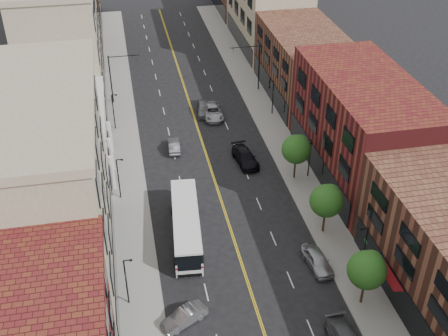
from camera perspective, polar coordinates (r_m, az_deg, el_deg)
sidewalk_left at (r=73.42m, az=-10.04°, el=2.13°), size 4.00×110.00×0.15m
sidewalk_right at (r=75.97m, az=5.17°, el=3.70°), size 4.00×110.00×0.15m
bldg_l_tanoffice at (r=50.65m, az=-17.66°, el=-2.89°), size 10.00×22.00×18.00m
bldg_l_white at (r=68.39m, az=-16.03°, el=2.57°), size 10.00×14.00×8.00m
bldg_l_far_a at (r=81.59m, az=-16.13°, el=11.64°), size 10.00×20.00×18.00m
bldg_l_far_b at (r=100.92m, az=-15.54°, el=14.98°), size 10.00×20.00×15.00m
bldg_r_mid at (r=66.46m, az=13.83°, el=3.98°), size 10.00×22.00×12.00m
bldg_r_far_a at (r=84.29m, az=8.14°, el=10.39°), size 10.00×20.00×10.00m
bldg_r_far_b at (r=102.39m, az=4.44°, el=16.03°), size 10.00×22.00×14.00m
tree_r_1 at (r=50.20m, az=14.38°, el=-9.87°), size 3.40×3.40×5.59m
tree_r_2 at (r=57.11m, az=10.43°, el=-3.18°), size 3.40×3.40×5.59m
tree_r_3 at (r=64.82m, az=7.42°, el=2.01°), size 3.40×3.40×5.59m
lamp_l_1 at (r=50.11m, az=-9.88°, el=-11.09°), size 0.81×0.55×5.05m
lamp_l_2 at (r=62.59m, az=-10.65°, el=-0.86°), size 0.81×0.55×5.05m
lamp_l_3 at (r=76.40m, az=-11.15°, el=5.83°), size 0.81×0.55×5.05m
lamp_r_1 at (r=54.12m, az=14.08°, el=-7.71°), size 0.81×0.55×5.05m
lamp_r_2 at (r=65.84m, az=8.66°, el=1.25°), size 0.81×0.55×5.05m
lamp_r_3 at (r=79.08m, az=4.96°, el=7.36°), size 0.81×0.55×5.05m
signal_mast_left at (r=82.90m, az=-10.99°, el=9.42°), size 4.49×0.18×7.20m
signal_mast_right at (r=85.23m, az=3.11°, el=10.68°), size 4.49×0.18×7.20m
city_bus at (r=56.99m, az=-3.88°, el=-5.67°), size 3.69×12.19×3.09m
car_angle_b at (r=49.68m, az=-4.07°, el=-14.87°), size 4.36×3.21×1.37m
car_parked_far at (r=55.06m, az=9.46°, el=-9.22°), size 2.31×4.79×1.58m
car_lane_behind at (r=71.69m, az=-5.11°, el=2.28°), size 1.64×4.13×1.33m
car_lane_a at (r=68.88m, az=2.17°, el=1.10°), size 2.90×5.73×1.59m
car_lane_b at (r=79.19m, az=-1.17°, el=5.75°), size 2.69×5.66×1.56m
car_lane_c at (r=79.96m, az=-2.08°, el=6.03°), size 2.39×4.81×1.58m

